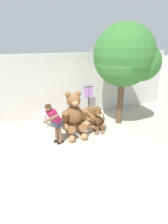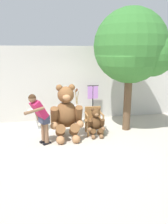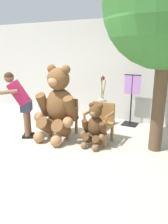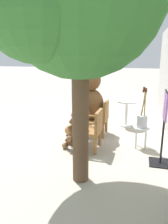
% 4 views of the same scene
% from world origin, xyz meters
% --- Properties ---
extents(ground_plane, '(60.00, 60.00, 0.00)m').
position_xyz_m(ground_plane, '(0.00, 0.00, 0.00)').
color(ground_plane, '#B2A899').
extents(back_wall, '(10.00, 0.16, 2.80)m').
position_xyz_m(back_wall, '(0.00, 2.40, 1.40)').
color(back_wall, beige).
rests_on(back_wall, ground).
extents(wooden_chair_left, '(0.57, 0.53, 0.86)m').
position_xyz_m(wooden_chair_left, '(-0.46, 0.66, 0.46)').
color(wooden_chair_left, olive).
rests_on(wooden_chair_left, ground).
extents(wooden_chair_right, '(0.57, 0.53, 0.86)m').
position_xyz_m(wooden_chair_right, '(0.46, 0.66, 0.46)').
color(wooden_chair_right, olive).
rests_on(wooden_chair_right, ground).
extents(teddy_bear_large, '(1.00, 0.94, 1.67)m').
position_xyz_m(teddy_bear_large, '(-0.46, 0.38, 0.82)').
color(teddy_bear_large, brown).
rests_on(teddy_bear_large, ground).
extents(teddy_bear_small, '(0.55, 0.52, 0.92)m').
position_xyz_m(teddy_bear_small, '(0.46, 0.36, 0.45)').
color(teddy_bear_small, '#4C3019').
rests_on(teddy_bear_small, ground).
extents(person_visitor, '(0.69, 0.72, 1.51)m').
position_xyz_m(person_visitor, '(-1.24, 0.04, 0.90)').
color(person_visitor, black).
rests_on(person_visitor, ground).
extents(white_stool, '(0.34, 0.34, 0.46)m').
position_xyz_m(white_stool, '(0.09, 1.69, 0.36)').
color(white_stool, white).
rests_on(white_stool, ground).
extents(brush_bucket, '(0.22, 0.22, 0.87)m').
position_xyz_m(brush_bucket, '(0.08, 1.69, 0.64)').
color(brush_bucket, silver).
rests_on(brush_bucket, white_stool).
extents(round_side_table, '(0.56, 0.56, 0.72)m').
position_xyz_m(round_side_table, '(-1.37, 1.27, 0.45)').
color(round_side_table, silver).
rests_on(round_side_table, ground).
extents(clothing_display_stand, '(0.44, 0.40, 1.36)m').
position_xyz_m(clothing_display_stand, '(0.76, 2.06, 0.72)').
color(clothing_display_stand, black).
rests_on(clothing_display_stand, ground).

